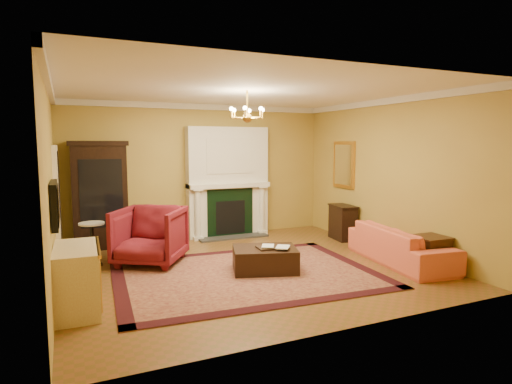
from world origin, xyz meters
TOP-DOWN VIEW (x-y plane):
  - floor at (0.00, 0.00)m, footprint 6.00×5.50m
  - ceiling at (0.00, 0.00)m, footprint 6.00×5.50m
  - wall_back at (0.00, 2.76)m, footprint 6.00×0.02m
  - wall_front at (0.00, -2.76)m, footprint 6.00×0.02m
  - wall_left at (-3.01, 0.00)m, footprint 0.02×5.50m
  - wall_right at (3.01, 0.00)m, footprint 0.02×5.50m
  - fireplace at (0.60, 2.57)m, footprint 1.90×0.70m
  - crown_molding at (0.00, 0.96)m, footprint 6.00×5.50m
  - doorway at (-2.95, 1.70)m, footprint 0.08×1.05m
  - tv_panel at (-2.95, -0.60)m, footprint 0.09×0.95m
  - gilt_mirror at (2.97, 1.40)m, footprint 0.06×0.76m
  - chandelier at (-0.00, 0.00)m, footprint 0.63×0.55m
  - oriental_rug at (-0.18, -0.38)m, footprint 4.32×3.35m
  - china_cabinet at (-2.18, 2.49)m, footprint 1.07×0.55m
  - wingback_armchair at (-1.49, 0.89)m, footprint 1.46×1.44m
  - pedestal_table at (-2.43, 1.17)m, footprint 0.43×0.43m
  - commode at (-2.73, -0.88)m, footprint 0.56×1.13m
  - coral_sofa at (2.62, -0.84)m, footprint 0.95×2.30m
  - end_table at (2.72, -1.44)m, footprint 0.50×0.50m
  - console_table at (2.78, 1.13)m, footprint 0.47×0.71m
  - leather_ottoman at (0.17, -0.34)m, footprint 1.22×1.04m
  - ottoman_tray at (0.23, -0.41)m, footprint 0.43×0.35m
  - book_a at (0.10, -0.36)m, footprint 0.19×0.12m
  - book_b at (0.30, -0.50)m, footprint 0.18×0.14m
  - topiary_left at (-0.17, 2.53)m, footprint 0.17×0.17m
  - topiary_right at (1.16, 2.53)m, footprint 0.18×0.18m

SIDE VIEW (x-z plane):
  - floor at x=0.00m, z-range -0.02..0.00m
  - oriental_rug at x=-0.18m, z-range 0.00..0.02m
  - leather_ottoman at x=0.17m, z-range 0.02..0.40m
  - end_table at x=2.72m, z-range 0.00..0.56m
  - console_table at x=2.78m, z-range 0.00..0.74m
  - commode at x=-2.73m, z-range 0.00..0.83m
  - ottoman_tray at x=0.23m, z-range 0.40..0.43m
  - coral_sofa at x=2.62m, z-range 0.00..0.87m
  - pedestal_table at x=-2.43m, z-range 0.06..0.83m
  - wingback_armchair at x=-1.49m, z-range 0.00..1.12m
  - book_a at x=0.10m, z-range 0.43..0.70m
  - book_b at x=0.30m, z-range 0.43..0.72m
  - china_cabinet at x=-2.18m, z-range 0.00..2.08m
  - doorway at x=-2.95m, z-range 0.00..2.10m
  - fireplace at x=0.60m, z-range -0.06..2.44m
  - tv_panel at x=-2.95m, z-range 1.06..1.64m
  - topiary_left at x=-0.17m, z-range 1.25..1.70m
  - topiary_right at x=1.16m, z-range 1.25..1.73m
  - wall_back at x=0.00m, z-range 0.00..3.00m
  - wall_front at x=0.00m, z-range 0.00..3.00m
  - wall_left at x=-3.01m, z-range 0.00..3.00m
  - wall_right at x=3.01m, z-range 0.00..3.00m
  - gilt_mirror at x=2.97m, z-range 1.12..2.17m
  - chandelier at x=0.00m, z-range 2.34..2.87m
  - crown_molding at x=0.00m, z-range 2.88..3.00m
  - ceiling at x=0.00m, z-range 3.00..3.02m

